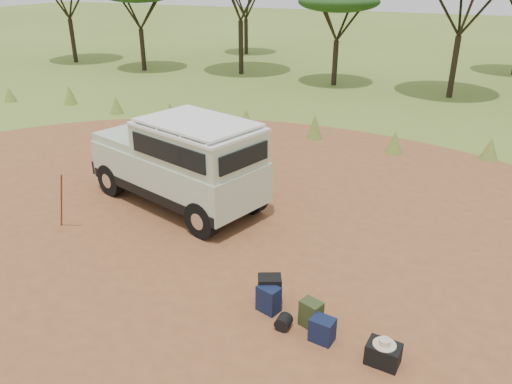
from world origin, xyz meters
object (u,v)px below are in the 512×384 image
at_px(backpack_navy, 269,299).
at_px(duffel_navy, 322,330).
at_px(backpack_black, 270,290).
at_px(safari_vehicle, 181,163).
at_px(walking_staff, 61,201).
at_px(hard_case, 383,354).
at_px(backpack_olive, 311,314).

height_order(backpack_navy, duffel_navy, backpack_navy).
distance_m(backpack_black, backpack_navy, 0.23).
height_order(safari_vehicle, backpack_navy, safari_vehicle).
bearing_deg(duffel_navy, backpack_navy, 169.45).
distance_m(walking_staff, backpack_black, 5.72).
xyz_separation_m(safari_vehicle, hard_case, (6.07, -3.74, -1.00)).
distance_m(safari_vehicle, backpack_navy, 5.14).
distance_m(backpack_navy, backpack_olive, 0.85).
bearing_deg(backpack_olive, backpack_black, -178.91).
height_order(backpack_navy, backpack_olive, backpack_navy).
bearing_deg(safari_vehicle, backpack_navy, -23.23).
height_order(backpack_navy, hard_case, backpack_navy).
relative_size(backpack_olive, hard_case, 0.98).
height_order(safari_vehicle, walking_staff, safari_vehicle).
bearing_deg(safari_vehicle, duffel_navy, -19.02).
bearing_deg(walking_staff, backpack_black, -73.28).
relative_size(safari_vehicle, backpack_olive, 10.43).
height_order(backpack_black, backpack_olive, backpack_black).
xyz_separation_m(backpack_black, hard_case, (2.27, -0.70, -0.11)).
height_order(safari_vehicle, duffel_navy, safari_vehicle).
xyz_separation_m(backpack_navy, duffel_navy, (1.15, -0.37, -0.04)).
bearing_deg(safari_vehicle, backpack_black, -21.84).
xyz_separation_m(backpack_navy, backpack_olive, (0.85, -0.09, -0.00)).
height_order(walking_staff, hard_case, walking_staff).
bearing_deg(hard_case, backpack_black, 168.01).
bearing_deg(backpack_navy, duffel_navy, -1.22).
bearing_deg(duffel_navy, safari_vehicle, 151.53).
xyz_separation_m(safari_vehicle, backpack_navy, (3.87, -3.25, -0.93)).
distance_m(backpack_olive, duffel_navy, 0.41).
bearing_deg(hard_case, safari_vehicle, 153.50).
xyz_separation_m(walking_staff, hard_case, (7.94, -1.35, -0.58)).
relative_size(walking_staff, duffel_navy, 3.64).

